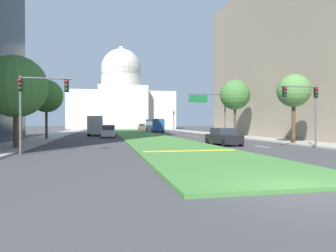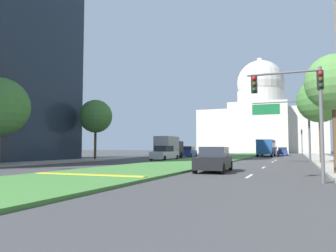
# 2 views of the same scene
# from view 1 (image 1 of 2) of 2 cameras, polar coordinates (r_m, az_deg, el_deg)

# --- Properties ---
(ground_plane) EXTENTS (260.00, 260.00, 0.00)m
(ground_plane) POSITION_cam_1_polar(r_m,az_deg,el_deg) (60.28, -6.32, -1.41)
(ground_plane) COLOR #3D3D3F
(grass_median) EXTENTS (7.36, 93.75, 0.14)m
(grass_median) POSITION_cam_1_polar(r_m,az_deg,el_deg) (55.10, -5.80, -1.52)
(grass_median) COLOR #427A38
(grass_median) RESTS_ON ground_plane
(median_curb_nose) EXTENTS (6.62, 0.50, 0.04)m
(median_curb_nose) POSITION_cam_1_polar(r_m,az_deg,el_deg) (20.97, 4.24, -4.71)
(median_curb_nose) COLOR gold
(median_curb_nose) RESTS_ON grass_median
(lane_dashes_right) EXTENTS (0.16, 45.38, 0.01)m
(lane_dashes_right) POSITION_cam_1_polar(r_m,az_deg,el_deg) (45.15, 5.55, -2.07)
(lane_dashes_right) COLOR silver
(lane_dashes_right) RESTS_ON ground_plane
(sidewalk_left) EXTENTS (4.00, 93.75, 0.15)m
(sidewalk_left) POSITION_cam_1_polar(r_m,az_deg,el_deg) (50.22, -20.91, -1.76)
(sidewalk_left) COLOR #9E9991
(sidewalk_left) RESTS_ON ground_plane
(sidewalk_right) EXTENTS (4.00, 93.75, 0.15)m
(sidewalk_right) POSITION_cam_1_polar(r_m,az_deg,el_deg) (53.28, 9.63, -1.60)
(sidewalk_right) COLOR #9E9991
(sidewalk_right) RESTS_ON ground_plane
(midrise_block_right) EXTENTS (17.97, 39.54, 23.82)m
(midrise_block_right) POSITION_cam_1_polar(r_m,az_deg,el_deg) (49.24, 27.40, 12.02)
(midrise_block_right) COLOR gray
(midrise_block_right) RESTS_ON ground_plane
(capitol_building) EXTENTS (37.52, 22.41, 30.27)m
(capitol_building) POSITION_cam_1_polar(r_m,az_deg,el_deg) (111.81, -8.87, 5.14)
(capitol_building) COLOR beige
(capitol_building) RESTS_ON ground_plane
(traffic_light_near_left) EXTENTS (3.34, 0.35, 5.20)m
(traffic_light_near_left) POSITION_cam_1_polar(r_m,az_deg,el_deg) (21.54, -24.17, 5.06)
(traffic_light_near_left) COLOR #515456
(traffic_light_near_left) RESTS_ON ground_plane
(traffic_light_near_right) EXTENTS (3.34, 0.35, 5.20)m
(traffic_light_near_right) POSITION_cam_1_polar(r_m,az_deg,el_deg) (27.00, 24.99, 4.14)
(traffic_light_near_right) COLOR #515456
(traffic_light_near_right) RESTS_ON ground_plane
(traffic_light_far_right) EXTENTS (0.28, 0.35, 5.20)m
(traffic_light_far_right) POSITION_cam_1_polar(r_m,az_deg,el_deg) (75.86, 1.11, 1.51)
(traffic_light_far_right) COLOR #515456
(traffic_light_far_right) RESTS_ON ground_plane
(overhead_guide_sign) EXTENTS (5.65, 0.20, 6.50)m
(overhead_guide_sign) POSITION_cam_1_polar(r_m,az_deg,el_deg) (43.90, 8.28, 3.92)
(overhead_guide_sign) COLOR #515456
(overhead_guide_sign) RESTS_ON ground_plane
(street_tree_left_near) EXTENTS (4.86, 4.86, 7.39)m
(street_tree_left_near) POSITION_cam_1_polar(r_m,az_deg,el_deg) (26.48, -27.07, 6.70)
(street_tree_left_near) COLOR #4C3823
(street_tree_left_near) RESTS_ON ground_plane
(street_tree_right_near) EXTENTS (3.21, 3.21, 6.87)m
(street_tree_right_near) POSITION_cam_1_polar(r_m,az_deg,el_deg) (31.83, 22.86, 6.16)
(street_tree_right_near) COLOR #4C3823
(street_tree_right_near) RESTS_ON ground_plane
(street_tree_left_mid) EXTENTS (4.12, 4.12, 7.54)m
(street_tree_left_mid) POSITION_cam_1_polar(r_m,az_deg,el_deg) (40.63, -22.20, 5.30)
(street_tree_left_mid) COLOR #4C3823
(street_tree_left_mid) RESTS_ON ground_plane
(street_tree_right_mid) EXTENTS (4.28, 4.28, 8.26)m
(street_tree_right_mid) POSITION_cam_1_polar(r_m,az_deg,el_deg) (43.98, 12.66, 5.79)
(street_tree_right_mid) COLOR #4C3823
(street_tree_right_mid) RESTS_ON ground_plane
(sedan_lead_stopped) EXTENTS (2.15, 4.67, 1.62)m
(sedan_lead_stopped) POSITION_cam_1_polar(r_m,az_deg,el_deg) (28.75, 10.47, -2.07)
(sedan_lead_stopped) COLOR black
(sedan_lead_stopped) RESTS_ON ground_plane
(sedan_midblock) EXTENTS (2.23, 4.74, 1.80)m
(sedan_midblock) POSITION_cam_1_polar(r_m,az_deg,el_deg) (43.57, -11.21, -1.08)
(sedan_midblock) COLOR silver
(sedan_midblock) RESTS_ON ground_plane
(sedan_distant) EXTENTS (1.98, 4.44, 1.81)m
(sedan_distant) POSITION_cam_1_polar(r_m,az_deg,el_deg) (60.51, -13.46, -0.62)
(sedan_distant) COLOR navy
(sedan_distant) RESTS_ON ground_plane
(sedan_far_horizon) EXTENTS (2.00, 4.35, 1.65)m
(sedan_far_horizon) POSITION_cam_1_polar(r_m,az_deg,el_deg) (76.17, -1.72, -0.41)
(sedan_far_horizon) COLOR navy
(sedan_far_horizon) RESTS_ON ground_plane
(sedan_very_far) EXTENTS (2.05, 4.33, 1.81)m
(sedan_very_far) POSITION_cam_1_polar(r_m,az_deg,el_deg) (89.94, -5.01, -0.21)
(sedan_very_far) COLOR brown
(sedan_very_far) RESTS_ON ground_plane
(box_truck_delivery) EXTENTS (2.40, 6.40, 3.20)m
(box_truck_delivery) POSITION_cam_1_polar(r_m,az_deg,el_deg) (50.48, -13.69, 0.09)
(box_truck_delivery) COLOR black
(box_truck_delivery) RESTS_ON ground_plane
(city_bus) EXTENTS (2.62, 11.00, 2.95)m
(city_bus) POSITION_cam_1_polar(r_m,az_deg,el_deg) (67.94, -2.60, 0.31)
(city_bus) COLOR #1E4C8C
(city_bus) RESTS_ON ground_plane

